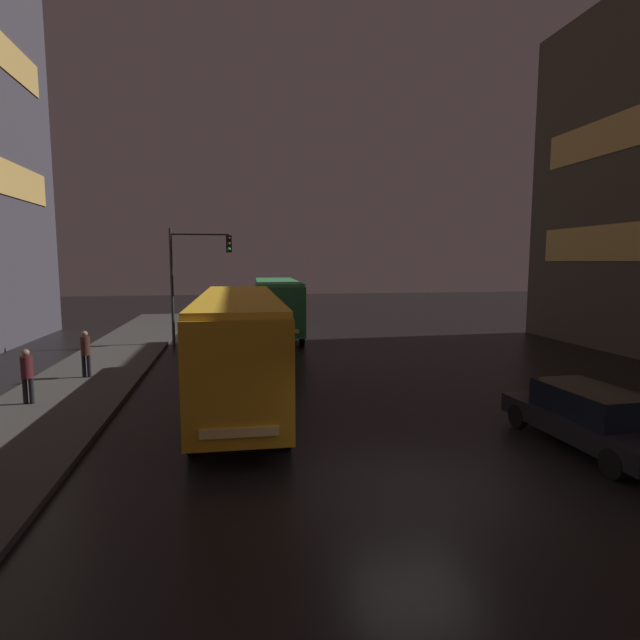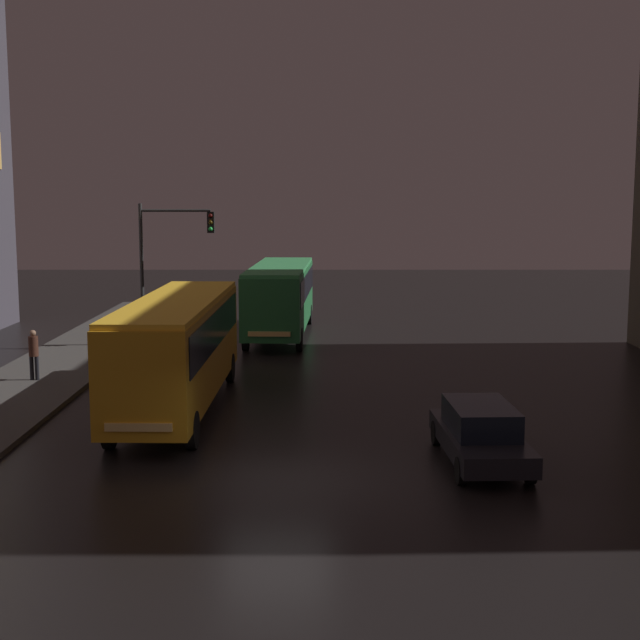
# 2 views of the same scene
# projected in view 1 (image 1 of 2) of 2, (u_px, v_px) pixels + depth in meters

# --- Properties ---
(ground_plane) EXTENTS (120.00, 120.00, 0.00)m
(ground_plane) POSITION_uv_depth(u_px,v_px,m) (414.00, 488.00, 9.93)
(ground_plane) COLOR black
(sidewalk_left) EXTENTS (4.00, 48.00, 0.15)m
(sidewalk_left) POSITION_uv_depth(u_px,v_px,m) (81.00, 383.00, 18.17)
(sidewalk_left) COLOR #3D3A38
(sidewalk_left) RESTS_ON ground
(bus_near) EXTENTS (2.57, 11.44, 3.45)m
(bus_near) POSITION_uv_depth(u_px,v_px,m) (239.00, 336.00, 15.84)
(bus_near) COLOR orange
(bus_near) RESTS_ON ground
(bus_far) EXTENTS (2.94, 11.06, 3.35)m
(bus_far) POSITION_uv_depth(u_px,v_px,m) (277.00, 301.00, 30.58)
(bus_far) COLOR #236B38
(bus_far) RESTS_ON ground
(car_taxi) EXTENTS (1.95, 4.76, 1.47)m
(car_taxi) POSITION_uv_depth(u_px,v_px,m) (589.00, 417.00, 12.05)
(car_taxi) COLOR black
(car_taxi) RESTS_ON ground
(pedestrian_near) EXTENTS (0.44, 0.44, 1.76)m
(pedestrian_near) POSITION_uv_depth(u_px,v_px,m) (86.00, 350.00, 18.73)
(pedestrian_near) COLOR black
(pedestrian_near) RESTS_ON sidewalk_left
(pedestrian_mid) EXTENTS (0.34, 0.34, 1.70)m
(pedestrian_mid) POSITION_uv_depth(u_px,v_px,m) (27.00, 372.00, 15.21)
(pedestrian_mid) COLOR black
(pedestrian_mid) RESTS_ON sidewalk_left
(traffic_light_main) EXTENTS (3.23, 0.35, 6.23)m
(traffic_light_main) POSITION_uv_depth(u_px,v_px,m) (193.00, 267.00, 26.33)
(traffic_light_main) COLOR #2D2D2D
(traffic_light_main) RESTS_ON ground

